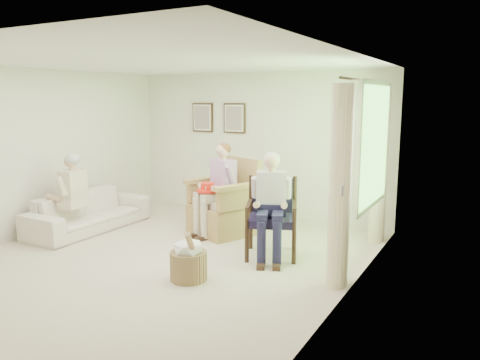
{
  "coord_description": "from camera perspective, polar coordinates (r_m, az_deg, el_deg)",
  "views": [
    {
      "loc": [
        3.84,
        -4.84,
        2.13
      ],
      "look_at": [
        0.83,
        0.62,
        1.05
      ],
      "focal_mm": 35.0,
      "sensor_mm": 36.0,
      "label": 1
    }
  ],
  "objects": [
    {
      "name": "wicker_armchair",
      "position": [
        7.53,
        -1.88,
        -3.61
      ],
      "size": [
        0.93,
        0.93,
        1.19
      ],
      "rotation": [
        0.0,
        0.0,
        -0.4
      ],
      "color": "#A1764C",
      "rests_on": "ground"
    },
    {
      "name": "hatbox",
      "position": [
        5.66,
        -6.29,
        -9.57
      ],
      "size": [
        0.52,
        0.52,
        0.65
      ],
      "color": "tan",
      "rests_on": "ground"
    },
    {
      "name": "framed_print_right",
      "position": [
        8.69,
        -0.7,
        7.54
      ],
      "size": [
        0.45,
        0.05,
        0.55
      ],
      "color": "#382114",
      "rests_on": "back_wall"
    },
    {
      "name": "person_wicker",
      "position": [
        7.3,
        -2.53,
        -0.27
      ],
      "size": [
        0.4,
        0.63,
        1.43
      ],
      "rotation": [
        0.0,
        0.0,
        -0.4
      ],
      "color": "beige",
      "rests_on": "ground"
    },
    {
      "name": "curtain_left",
      "position": [
        5.37,
        12.07,
        -0.91
      ],
      "size": [
        0.34,
        0.34,
        2.3
      ],
      "primitive_type": "cylinder",
      "color": "#F7F2C1",
      "rests_on": "ground"
    },
    {
      "name": "framed_print_left",
      "position": [
        9.06,
        -4.59,
        7.6
      ],
      "size": [
        0.45,
        0.05,
        0.55
      ],
      "color": "#382114",
      "rests_on": "back_wall"
    },
    {
      "name": "sofa",
      "position": [
        8.08,
        -17.96,
        -3.68
      ],
      "size": [
        2.1,
        0.82,
        0.61
      ],
      "primitive_type": "imported",
      "rotation": [
        0.0,
        0.0,
        1.57
      ],
      "color": "white",
      "rests_on": "ground"
    },
    {
      "name": "right_wall",
      "position": [
        5.09,
        13.24,
        0.17
      ],
      "size": [
        0.04,
        5.5,
        2.6
      ],
      "primitive_type": "cube",
      "color": "silver",
      "rests_on": "ground"
    },
    {
      "name": "window",
      "position": [
        6.21,
        16.06,
        4.42
      ],
      "size": [
        0.13,
        2.5,
        1.63
      ],
      "color": "#2D6B23",
      "rests_on": "right_wall"
    },
    {
      "name": "left_wall",
      "position": [
        8.02,
        -23.65,
        3.07
      ],
      "size": [
        0.04,
        5.5,
        2.6
      ],
      "primitive_type": "cube",
      "color": "silver",
      "rests_on": "ground"
    },
    {
      "name": "ceiling",
      "position": [
        6.19,
        -9.81,
        14.05
      ],
      "size": [
        5.0,
        5.5,
        0.02
      ],
      "primitive_type": "cube",
      "color": "white",
      "rests_on": "back_wall"
    },
    {
      "name": "curtain_right",
      "position": [
        7.24,
        16.62,
        1.65
      ],
      "size": [
        0.34,
        0.34,
        2.3
      ],
      "primitive_type": "cylinder",
      "color": "#F7F2C1",
      "rests_on": "ground"
    },
    {
      "name": "back_wall",
      "position": [
        8.54,
        2.07,
        4.27
      ],
      "size": [
        5.0,
        0.04,
        2.6
      ],
      "primitive_type": "cube",
      "color": "silver",
      "rests_on": "ground"
    },
    {
      "name": "red_hat",
      "position": [
        7.22,
        -3.95,
        -1.04
      ],
      "size": [
        0.34,
        0.34,
        0.14
      ],
      "color": "red",
      "rests_on": "person_wicker"
    },
    {
      "name": "person_dark",
      "position": [
        6.24,
        3.59,
        -2.18
      ],
      "size": [
        0.4,
        0.62,
        1.4
      ],
      "rotation": [
        0.0,
        0.0,
        0.39
      ],
      "color": "#1C1A3A",
      "rests_on": "ground"
    },
    {
      "name": "floor",
      "position": [
        6.53,
        -9.13,
        -9.32
      ],
      "size": [
        5.5,
        5.5,
        0.0
      ],
      "primitive_type": "plane",
      "color": "beige",
      "rests_on": "ground"
    },
    {
      "name": "wood_armchair",
      "position": [
        6.46,
        4.22,
        -4.18
      ],
      "size": [
        0.68,
        0.63,
        1.04
      ],
      "rotation": [
        0.0,
        0.0,
        0.39
      ],
      "color": "black",
      "rests_on": "ground"
    },
    {
      "name": "person_sofa",
      "position": [
        7.76,
        -20.14,
        -1.21
      ],
      "size": [
        0.42,
        0.62,
        1.27
      ],
      "rotation": [
        0.0,
        0.0,
        -1.41
      ],
      "color": "beige",
      "rests_on": "ground"
    }
  ]
}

